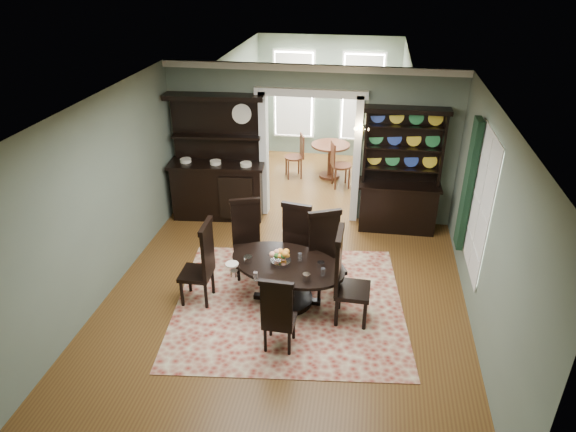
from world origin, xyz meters
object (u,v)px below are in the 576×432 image
Objects in this scene: sideboard at (218,176)px; welsh_dresser at (399,187)px; dining_table at (287,275)px; parlor_table at (330,156)px.

sideboard is 1.04× the size of welsh_dresser.
welsh_dresser is at bearing 75.28° from dining_table.
welsh_dresser is (3.50, 0.03, 0.00)m from sideboard.
dining_table is at bearing -61.19° from sideboard.
dining_table is 0.87× the size of welsh_dresser.
sideboard is at bearing 141.84° from dining_table.
dining_table is at bearing -92.21° from parlor_table.
dining_table is at bearing -123.06° from welsh_dresser.
welsh_dresser is at bearing -5.20° from sideboard.
parlor_table is (-1.49, 2.25, -0.32)m from welsh_dresser.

